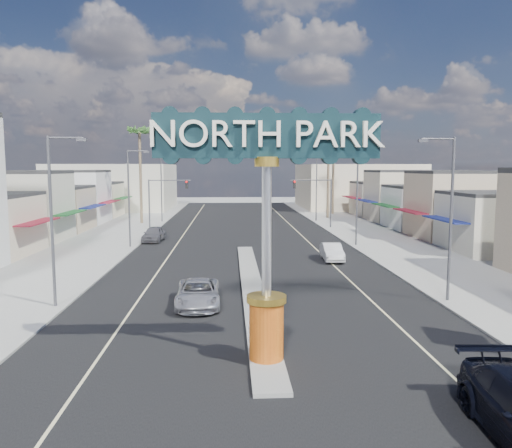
{
  "coord_description": "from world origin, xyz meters",
  "views": [
    {
      "loc": [
        -1.36,
        -16.22,
        7.36
      ],
      "look_at": [
        0.04,
        10.16,
        4.39
      ],
      "focal_mm": 35.0,
      "sensor_mm": 36.0,
      "label": 1
    }
  ],
  "objects": [
    {
      "name": "storefront_row_left",
      "position": [
        -24.0,
        43.0,
        3.0
      ],
      "size": [
        12.0,
        42.0,
        6.0
      ],
      "primitive_type": "cube",
      "color": "beige",
      "rests_on": "ground"
    },
    {
      "name": "traffic_signal_right",
      "position": [
        9.18,
        43.99,
        4.27
      ],
      "size": [
        5.09,
        0.45,
        6.0
      ],
      "color": "#47474C",
      "rests_on": "ground"
    },
    {
      "name": "sidewalk_right",
      "position": [
        14.0,
        30.0,
        0.06
      ],
      "size": [
        8.0,
        120.0,
        0.12
      ],
      "primitive_type": "cube",
      "color": "gray",
      "rests_on": "ground"
    },
    {
      "name": "car_parked_right",
      "position": [
        6.78,
        22.74,
        0.69
      ],
      "size": [
        1.63,
        4.23,
        1.38
      ],
      "primitive_type": "imported",
      "rotation": [
        0.0,
        0.0,
        -0.04
      ],
      "color": "silver",
      "rests_on": "ground"
    },
    {
      "name": "streetlight_l_near",
      "position": [
        -10.43,
        10.0,
        5.07
      ],
      "size": [
        2.03,
        0.22,
        9.0
      ],
      "color": "#47474C",
      "rests_on": "ground"
    },
    {
      "name": "palm_left_far",
      "position": [
        -13.0,
        50.0,
        11.5
      ],
      "size": [
        2.6,
        2.6,
        13.1
      ],
      "color": "brown",
      "rests_on": "ground"
    },
    {
      "name": "car_parked_left",
      "position": [
        -9.0,
        34.0,
        0.76
      ],
      "size": [
        2.19,
        4.62,
        1.52
      ],
      "primitive_type": "imported",
      "rotation": [
        0.0,
        0.0,
        -0.09
      ],
      "color": "slate",
      "rests_on": "ground"
    },
    {
      "name": "ground",
      "position": [
        0.0,
        30.0,
        0.0
      ],
      "size": [
        160.0,
        160.0,
        0.0
      ],
      "primitive_type": "plane",
      "color": "gray",
      "rests_on": "ground"
    },
    {
      "name": "median_island",
      "position": [
        0.0,
        14.0,
        0.08
      ],
      "size": [
        1.3,
        30.0,
        0.16
      ],
      "primitive_type": "cube",
      "color": "gray",
      "rests_on": "ground"
    },
    {
      "name": "streetlight_r_far",
      "position": [
        10.43,
        52.0,
        5.07
      ],
      "size": [
        2.03,
        0.22,
        9.0
      ],
      "color": "#47474C",
      "rests_on": "ground"
    },
    {
      "name": "backdrop_far_right",
      "position": [
        22.0,
        75.0,
        4.0
      ],
      "size": [
        20.0,
        20.0,
        8.0
      ],
      "primitive_type": "cube",
      "color": "beige",
      "rests_on": "ground"
    },
    {
      "name": "backdrop_far_left",
      "position": [
        -22.0,
        75.0,
        4.0
      ],
      "size": [
        20.0,
        20.0,
        8.0
      ],
      "primitive_type": "cube",
      "color": "#B7B29E",
      "rests_on": "ground"
    },
    {
      "name": "road",
      "position": [
        0.0,
        30.0,
        0.01
      ],
      "size": [
        20.0,
        120.0,
        0.01
      ],
      "primitive_type": "cube",
      "color": "black",
      "rests_on": "ground"
    },
    {
      "name": "streetlight_l_mid",
      "position": [
        -10.43,
        30.0,
        5.07
      ],
      "size": [
        2.03,
        0.22,
        9.0
      ],
      "color": "#47474C",
      "rests_on": "ground"
    },
    {
      "name": "streetlight_r_near",
      "position": [
        10.43,
        10.0,
        5.07
      ],
      "size": [
        2.03,
        0.22,
        9.0
      ],
      "color": "#47474C",
      "rests_on": "ground"
    },
    {
      "name": "traffic_signal_left",
      "position": [
        -9.18,
        43.99,
        4.27
      ],
      "size": [
        5.09,
        0.45,
        6.0
      ],
      "color": "#47474C",
      "rests_on": "ground"
    },
    {
      "name": "suv_left",
      "position": [
        -3.08,
        10.0,
        0.69
      ],
      "size": [
        2.46,
        5.04,
        1.38
      ],
      "primitive_type": "imported",
      "rotation": [
        0.0,
        0.0,
        0.04
      ],
      "color": "silver",
      "rests_on": "ground"
    },
    {
      "name": "sidewalk_left",
      "position": [
        -14.0,
        30.0,
        0.06
      ],
      "size": [
        8.0,
        120.0,
        0.12
      ],
      "primitive_type": "cube",
      "color": "gray",
      "rests_on": "ground"
    },
    {
      "name": "gateway_sign",
      "position": [
        0.0,
        1.98,
        5.93
      ],
      "size": [
        8.2,
        1.5,
        9.15
      ],
      "color": "#B73F0E",
      "rests_on": "median_island"
    },
    {
      "name": "storefront_row_right",
      "position": [
        24.0,
        43.0,
        3.0
      ],
      "size": [
        12.0,
        42.0,
        6.0
      ],
      "primitive_type": "cube",
      "color": "#B7B29E",
      "rests_on": "ground"
    },
    {
      "name": "streetlight_r_mid",
      "position": [
        10.43,
        30.0,
        5.07
      ],
      "size": [
        2.03,
        0.22,
        9.0
      ],
      "color": "#47474C",
      "rests_on": "ground"
    },
    {
      "name": "streetlight_l_far",
      "position": [
        -10.43,
        52.0,
        5.07
      ],
      "size": [
        2.03,
        0.22,
        9.0
      ],
      "color": "#47474C",
      "rests_on": "ground"
    },
    {
      "name": "palm_right_mid",
      "position": [
        13.0,
        56.0,
        10.6
      ],
      "size": [
        2.6,
        2.6,
        12.1
      ],
      "color": "brown",
      "rests_on": "ground"
    },
    {
      "name": "palm_right_far",
      "position": [
        15.0,
        62.0,
        12.39
      ],
      "size": [
        2.6,
        2.6,
        14.1
      ],
      "color": "brown",
      "rests_on": "ground"
    }
  ]
}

